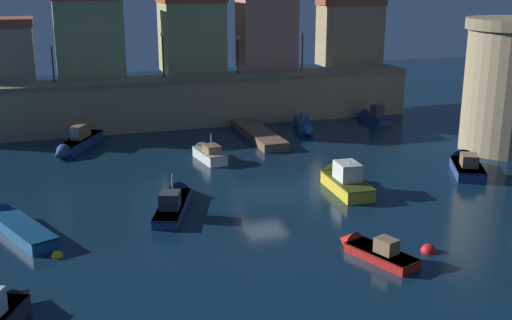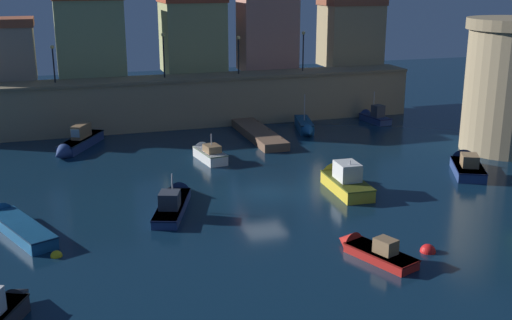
# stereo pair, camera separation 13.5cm
# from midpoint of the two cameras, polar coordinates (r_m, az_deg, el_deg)

# --- Properties ---
(ground_plane) EXTENTS (107.29, 107.29, 0.00)m
(ground_plane) POSITION_cam_midpoint_polar(r_m,az_deg,el_deg) (39.28, 0.91, -2.96)
(ground_plane) COLOR #0C2338
(quay_wall) EXTENTS (39.91, 3.66, 4.33)m
(quay_wall) POSITION_cam_midpoint_polar(r_m,az_deg,el_deg) (57.01, -5.33, 5.31)
(quay_wall) COLOR #9E8966
(quay_wall) RESTS_ON ground
(old_town_backdrop) EXTENTS (39.68, 5.45, 8.04)m
(old_town_backdrop) POSITION_cam_midpoint_polar(r_m,az_deg,el_deg) (59.98, -6.92, 11.01)
(old_town_backdrop) COLOR gray
(old_town_backdrop) RESTS_ON ground
(fortress_tower) EXTENTS (7.31, 7.31, 9.86)m
(fortress_tower) POSITION_cam_midpoint_polar(r_m,az_deg,el_deg) (51.45, 21.89, 6.21)
(fortress_tower) COLOR #9E8966
(fortress_tower) RESTS_ON ground
(pier_dock) EXTENTS (2.02, 9.33, 0.70)m
(pier_dock) POSITION_cam_midpoint_polar(r_m,az_deg,el_deg) (52.38, 0.32, 2.34)
(pier_dock) COLOR brown
(pier_dock) RESTS_ON ground
(quay_lamp_0) EXTENTS (0.32, 0.32, 3.06)m
(quay_lamp_0) POSITION_cam_midpoint_polar(r_m,az_deg,el_deg) (55.12, -17.56, 8.71)
(quay_lamp_0) COLOR black
(quay_lamp_0) RESTS_ON quay_wall
(quay_lamp_1) EXTENTS (0.32, 0.32, 3.81)m
(quay_lamp_1) POSITION_cam_midpoint_polar(r_m,az_deg,el_deg) (55.82, -8.18, 9.82)
(quay_lamp_1) COLOR black
(quay_lamp_1) RESTS_ON quay_wall
(quay_lamp_2) EXTENTS (0.32, 0.32, 3.36)m
(quay_lamp_2) POSITION_cam_midpoint_polar(r_m,az_deg,el_deg) (57.31, -1.50, 9.88)
(quay_lamp_2) COLOR black
(quay_lamp_2) RESTS_ON quay_wall
(quay_lamp_3) EXTENTS (0.32, 0.32, 3.61)m
(quay_lamp_3) POSITION_cam_midpoint_polar(r_m,az_deg,el_deg) (59.28, 4.30, 10.19)
(quay_lamp_3) COLOR black
(quay_lamp_3) RESTS_ON quay_wall
(moored_boat_0) EXTENTS (2.03, 5.84, 2.57)m
(moored_boat_0) POSITION_cam_midpoint_polar(r_m,az_deg,el_deg) (40.33, 7.78, -1.70)
(moored_boat_0) COLOR gold
(moored_boat_0) RESTS_ON ground
(moored_boat_1) EXTENTS (1.95, 4.56, 2.31)m
(moored_boat_1) POSITION_cam_midpoint_polar(r_m,az_deg,el_deg) (46.45, -4.27, 0.65)
(moored_boat_1) COLOR white
(moored_boat_1) RESTS_ON ground
(moored_boat_2) EXTENTS (4.43, 6.75, 2.03)m
(moored_boat_2) POSITION_cam_midpoint_polar(r_m,az_deg,el_deg) (50.62, -15.59, 1.49)
(moored_boat_2) COLOR navy
(moored_boat_2) RESTS_ON ground
(moored_boat_4) EXTENTS (2.80, 4.66, 1.55)m
(moored_boat_4) POSITION_cam_midpoint_polar(r_m,az_deg,el_deg) (31.20, 10.20, -7.84)
(moored_boat_4) COLOR red
(moored_boat_4) RESTS_ON ground
(moored_boat_5) EXTENTS (2.41, 5.65, 3.21)m
(moored_boat_5) POSITION_cam_midpoint_polar(r_m,az_deg,el_deg) (54.67, 4.46, 3.01)
(moored_boat_5) COLOR #195689
(moored_boat_5) RESTS_ON ground
(moored_boat_6) EXTENTS (4.08, 7.08, 1.30)m
(moored_boat_6) POSITION_cam_midpoint_polar(r_m,az_deg,el_deg) (35.92, -20.60, -5.31)
(moored_boat_6) COLOR #195689
(moored_boat_6) RESTS_ON ground
(moored_boat_7) EXTENTS (3.57, 6.88, 2.56)m
(moored_boat_7) POSITION_cam_midpoint_polar(r_m,az_deg,el_deg) (37.14, -7.16, -3.59)
(moored_boat_7) COLOR navy
(moored_boat_7) RESTS_ON ground
(moored_boat_8) EXTENTS (3.94, 5.55, 1.98)m
(moored_boat_8) POSITION_cam_midpoint_polar(r_m,az_deg,el_deg) (45.81, 18.28, -0.40)
(moored_boat_8) COLOR navy
(moored_boat_8) RESTS_ON ground
(moored_boat_10) EXTENTS (1.82, 4.28, 3.06)m
(moored_boat_10) POSITION_cam_midpoint_polar(r_m,az_deg,el_deg) (59.33, 10.37, 3.86)
(moored_boat_10) COLOR navy
(moored_boat_10) RESTS_ON ground
(mooring_buoy_0) EXTENTS (0.57, 0.57, 0.57)m
(mooring_buoy_0) POSITION_cam_midpoint_polar(r_m,az_deg,el_deg) (32.18, -17.23, -8.19)
(mooring_buoy_0) COLOR yellow
(mooring_buoy_0) RESTS_ON ground
(mooring_buoy_1) EXTENTS (0.77, 0.77, 0.77)m
(mooring_buoy_1) POSITION_cam_midpoint_polar(r_m,az_deg,el_deg) (32.35, 15.17, -7.89)
(mooring_buoy_1) COLOR red
(mooring_buoy_1) RESTS_ON ground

